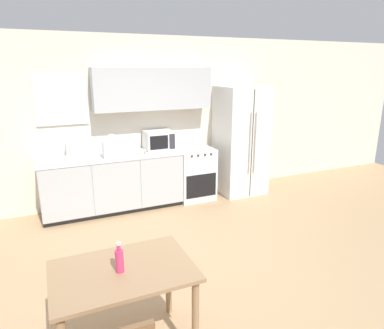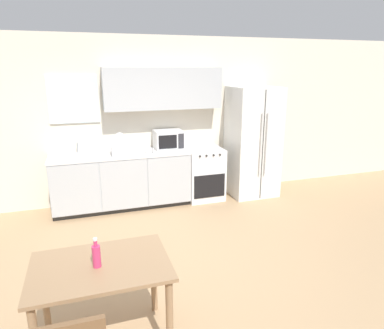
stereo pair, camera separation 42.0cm
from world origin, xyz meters
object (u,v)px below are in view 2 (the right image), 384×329
at_px(microwave, 168,140).
at_px(dining_table, 101,278).
at_px(coffee_mug, 149,151).
at_px(oven_range, 203,173).
at_px(refrigerator, 252,142).
at_px(drink_bottle, 96,255).

bearing_deg(microwave, dining_table, -113.32).
bearing_deg(coffee_mug, oven_range, 8.23).
bearing_deg(refrigerator, drink_bottle, -134.25).
relative_size(oven_range, drink_bottle, 3.72).
distance_m(oven_range, drink_bottle, 3.50).
relative_size(refrigerator, dining_table, 1.80).
relative_size(oven_range, refrigerator, 0.47).
xyz_separation_m(coffee_mug, dining_table, (-0.92, -2.75, -0.32)).
relative_size(microwave, coffee_mug, 3.59).
distance_m(microwave, coffee_mug, 0.45).
distance_m(refrigerator, coffee_mug, 1.85).
height_order(dining_table, drink_bottle, drink_bottle).
xyz_separation_m(oven_range, microwave, (-0.58, 0.10, 0.61)).
bearing_deg(drink_bottle, refrigerator, 45.75).
distance_m(coffee_mug, dining_table, 2.92).
height_order(coffee_mug, drink_bottle, coffee_mug).
distance_m(microwave, drink_bottle, 3.29).
bearing_deg(dining_table, drink_bottle, -139.36).
height_order(microwave, dining_table, microwave).
xyz_separation_m(refrigerator, microwave, (-1.48, 0.15, 0.11)).
xyz_separation_m(refrigerator, drink_bottle, (-2.79, -2.86, -0.11)).
distance_m(coffee_mug, drink_bottle, 2.93).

